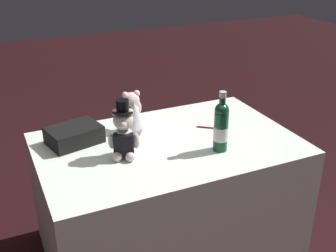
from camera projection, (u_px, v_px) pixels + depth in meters
ground_plane at (168, 247)px, 2.65m from camera, size 12.00×12.00×0.00m
reception_table at (168, 198)px, 2.50m from camera, size 1.42×0.90×0.73m
teddy_bear_groom at (124, 134)px, 2.15m from camera, size 0.15×0.15×0.31m
teddy_bear_bride at (132, 115)px, 2.44m from camera, size 0.19×0.22×0.24m
champagne_bottle at (221, 126)px, 2.21m from camera, size 0.08×0.08×0.33m
signing_pen at (208, 128)px, 2.51m from camera, size 0.12×0.10×0.01m
gift_case_black at (74, 135)px, 2.32m from camera, size 0.32×0.26×0.10m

